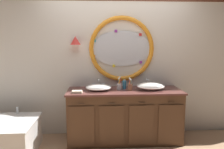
{
  "coord_description": "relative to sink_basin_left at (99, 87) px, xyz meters",
  "views": [
    {
      "loc": [
        -0.33,
        -3.26,
        1.61
      ],
      "look_at": [
        -0.12,
        0.25,
        1.09
      ],
      "focal_mm": 35.89,
      "sensor_mm": 36.0,
      "label": 1
    }
  ],
  "objects": [
    {
      "name": "ground_plane",
      "position": [
        0.33,
        -0.21,
        -0.9
      ],
      "size": [
        14.0,
        14.0,
        0.0
      ],
      "primitive_type": "plane",
      "color": "tan"
    },
    {
      "name": "back_wall_assembly",
      "position": [
        0.34,
        0.37,
        0.42
      ],
      "size": [
        6.4,
        0.26,
        2.6
      ],
      "color": "silver",
      "rests_on": "ground_plane"
    },
    {
      "name": "vanity_counter",
      "position": [
        0.42,
        0.03,
        -0.47
      ],
      "size": [
        1.82,
        0.66,
        0.84
      ],
      "color": "brown",
      "rests_on": "ground_plane"
    },
    {
      "name": "sink_basin_left",
      "position": [
        0.0,
        0.0,
        0.0
      ],
      "size": [
        0.41,
        0.41,
        0.1
      ],
      "color": "white",
      "rests_on": "vanity_counter"
    },
    {
      "name": "sink_basin_right",
      "position": [
        0.83,
        0.0,
        0.01
      ],
      "size": [
        0.44,
        0.44,
        0.12
      ],
      "color": "white",
      "rests_on": "vanity_counter"
    },
    {
      "name": "faucet_set_left",
      "position": [
        0.0,
        0.25,
        0.01
      ],
      "size": [
        0.22,
        0.14,
        0.15
      ],
      "color": "silver",
      "rests_on": "vanity_counter"
    },
    {
      "name": "faucet_set_right",
      "position": [
        0.83,
        0.25,
        0.01
      ],
      "size": [
        0.22,
        0.14,
        0.15
      ],
      "color": "silver",
      "rests_on": "vanity_counter"
    },
    {
      "name": "toothbrush_holder_left",
      "position": [
        0.33,
        0.05,
        0.01
      ],
      "size": [
        0.09,
        0.09,
        0.22
      ],
      "color": "silver",
      "rests_on": "vanity_counter"
    },
    {
      "name": "toothbrush_holder_right",
      "position": [
        0.5,
        -0.02,
        0.01
      ],
      "size": [
        0.08,
        0.08,
        0.21
      ],
      "color": "#996647",
      "rests_on": "vanity_counter"
    },
    {
      "name": "soap_dispenser",
      "position": [
        0.42,
        0.11,
        0.02
      ],
      "size": [
        0.06,
        0.07,
        0.16
      ],
      "color": "#388EBC",
      "rests_on": "vanity_counter"
    },
    {
      "name": "folded_hand_towel",
      "position": [
        -0.33,
        -0.15,
        -0.03
      ],
      "size": [
        0.16,
        0.12,
        0.04
      ],
      "color": "beige",
      "rests_on": "vanity_counter"
    }
  ]
}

